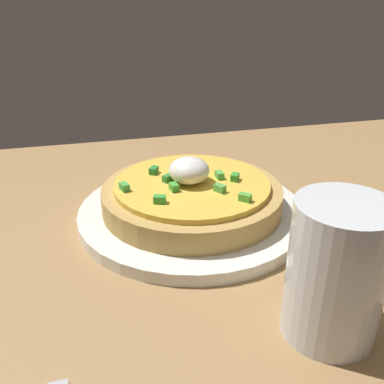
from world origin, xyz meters
The scene contains 4 objects.
dining_table centered at (0.00, 0.00, 1.13)cm, with size 128.74×69.95×2.27cm, color #9E784A.
plate centered at (2.34, -3.29, 2.97)cm, with size 27.05×27.05×1.42cm, color white.
pizza centered at (2.36, -3.28, 5.43)cm, with size 21.24×21.24×6.30cm.
cup_far centered at (-3.62, 17.56, 7.35)cm, with size 7.47×7.47×11.48cm.
Camera 1 is at (13.40, 40.13, 27.17)cm, focal length 39.32 mm.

